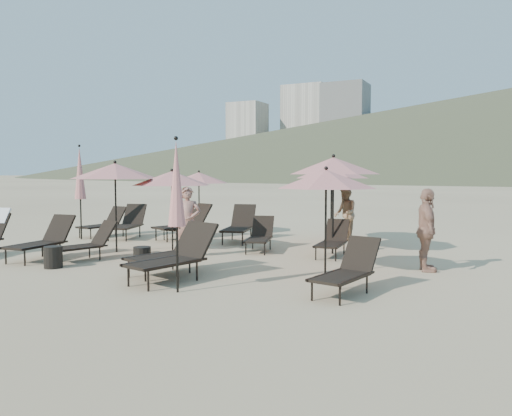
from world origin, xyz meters
The scene contains 27 objects.
ground centered at (0.00, 0.00, 0.00)m, with size 800.00×800.00×0.00m, color #D6BA8C.
hotel_skyline centered at (-93.62, 271.21, 24.18)m, with size 109.00×82.00×55.00m.
lounger_1 centered at (-3.62, -0.02, 0.46)m, with size 0.84×1.79×0.99m.
lounger_2 centered at (-2.61, 0.30, 0.41)m, with size 0.99×1.63×0.88m.
lounger_3 centered at (0.04, -0.01, 0.46)m, with size 1.09×1.83×0.99m.
lounger_4 centered at (0.55, -0.56, 0.49)m, with size 1.09×1.92×1.04m.
lounger_5 centered at (3.70, -0.11, 0.42)m, with size 0.86×1.64×0.90m.
lounger_6 centered at (-5.45, 3.86, 0.43)m, with size 0.73×1.64×0.92m.
lounger_7 centered at (-2.94, 4.67, 0.40)m, with size 0.62×1.51×0.86m.
lounger_8 centered at (-2.75, 4.49, 0.49)m, with size 1.24×1.96×1.05m.
lounger_9 centered at (-0.98, 4.72, 0.49)m, with size 1.16×1.95×1.05m.
lounger_10 centered at (0.34, 3.41, 0.40)m, with size 0.97×1.59×0.86m.
lounger_11 centered at (2.29, 3.45, 0.40)m, with size 0.69×1.53×0.85m.
lounger_12 centered at (-4.46, 3.87, 0.47)m, with size 1.21×1.89×1.02m.
umbrella_open_0 centered at (-2.79, 1.53, 2.06)m, with size 2.16×2.16×2.33m.
umbrella_open_1 centered at (-1.57, 2.24, 1.88)m, with size 1.97×1.97×2.12m.
umbrella_open_2 centered at (2.88, 1.18, 1.89)m, with size 1.99×1.99×2.14m.
umbrella_open_3 centered at (-2.95, 5.57, 1.86)m, with size 1.95×1.95×2.10m.
umbrella_open_4 centered at (1.50, 5.72, 2.06)m, with size 2.16×2.16×2.33m.
umbrella_open_5 centered at (2.18, 3.78, 2.19)m, with size 2.30×2.30×2.48m.
umbrella_closed_0 centered at (1.11, -1.28, 1.82)m, with size 0.31×0.31×2.62m.
umbrella_closed_1 centered at (-5.49, 2.96, 2.00)m, with size 0.34×0.34×2.87m.
side_table_0 centered at (-2.52, -0.68, 0.23)m, with size 0.38×0.38×0.46m, color black.
side_table_1 centered at (-0.83, 0.15, 0.23)m, with size 0.37×0.37×0.45m, color black.
beachgoer_a centered at (-0.77, 1.76, 0.84)m, with size 0.62×0.40×1.69m, color #AA6E5C.
beachgoer_b centered at (1.73, 6.36, 0.81)m, with size 0.79×0.61×1.62m, color #926D4B.
beachgoer_c centered at (4.59, 2.50, 0.85)m, with size 1.00×0.42×1.70m, color tan.
Camera 1 is at (6.03, -8.09, 2.01)m, focal length 35.00 mm.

